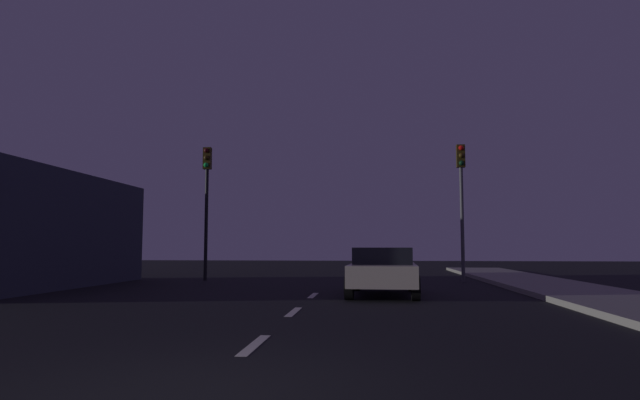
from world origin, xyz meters
The scene contains 8 objects.
ground_plane centered at (0.00, 7.00, 0.00)m, with size 80.00×80.00×0.00m, color black.
lane_stripe_second centered at (0.00, 2.60, 0.00)m, with size 0.16×1.60×0.01m, color silver.
lane_stripe_third centered at (0.00, 6.40, 0.00)m, with size 0.16×1.60×0.01m, color silver.
lane_stripe_fourth centered at (0.00, 10.20, 0.00)m, with size 0.16×1.60×0.01m, color silver.
traffic_signal_left centered at (-5.07, 16.29, 3.79)m, with size 0.32×0.38×5.45m.
traffic_signal_right centered at (5.18, 16.29, 3.74)m, with size 0.32×0.38×5.38m.
car_stopped_ahead centered at (1.97, 10.44, 0.70)m, with size 2.06×4.10×1.35m.
storefront_left centered at (-10.29, 12.03, 1.92)m, with size 4.57×9.69×3.84m, color #333847.
Camera 1 is at (1.65, -4.91, 1.38)m, focal length 29.94 mm.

